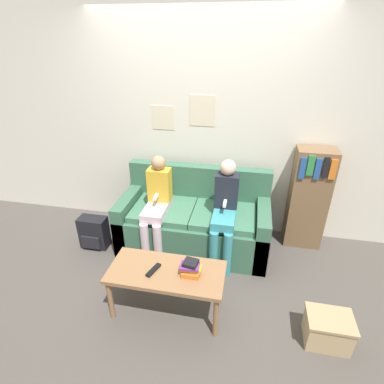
% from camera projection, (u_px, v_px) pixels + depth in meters
% --- Properties ---
extents(ground_plane, '(10.00, 10.00, 0.00)m').
position_uv_depth(ground_plane, '(185.00, 272.00, 3.17)').
color(ground_plane, '#4C4742').
extents(wall_back, '(8.00, 0.06, 2.60)m').
position_uv_depth(wall_back, '(203.00, 126.00, 3.42)').
color(wall_back, silver).
rests_on(wall_back, ground_plane).
extents(couch, '(1.67, 0.78, 0.89)m').
position_uv_depth(couch, '(194.00, 222.00, 3.47)').
color(couch, '#38664C').
rests_on(couch, ground_plane).
extents(coffee_table, '(0.99, 0.45, 0.45)m').
position_uv_depth(coffee_table, '(167.00, 276.00, 2.56)').
color(coffee_table, '#8E6642').
rests_on(coffee_table, ground_plane).
extents(person_left, '(0.24, 0.54, 1.11)m').
position_uv_depth(person_left, '(157.00, 203.00, 3.22)').
color(person_left, silver).
rests_on(person_left, ground_plane).
extents(person_right, '(0.24, 0.54, 1.13)m').
position_uv_depth(person_right, '(225.00, 209.00, 3.09)').
color(person_right, teal).
rests_on(person_right, ground_plane).
extents(tv_remote, '(0.09, 0.17, 0.02)m').
position_uv_depth(tv_remote, '(153.00, 270.00, 2.53)').
color(tv_remote, black).
rests_on(tv_remote, coffee_table).
extents(book_stack, '(0.18, 0.14, 0.13)m').
position_uv_depth(book_stack, '(191.00, 268.00, 2.48)').
color(book_stack, orange).
rests_on(book_stack, coffee_table).
extents(bookshelf, '(0.41, 0.30, 1.18)m').
position_uv_depth(bookshelf, '(308.00, 198.00, 3.37)').
color(bookshelf, brown).
rests_on(bookshelf, ground_plane).
extents(storage_box, '(0.36, 0.27, 0.27)m').
position_uv_depth(storage_box, '(328.00, 330.00, 2.39)').
color(storage_box, tan).
rests_on(storage_box, ground_plane).
extents(backpack, '(0.32, 0.20, 0.38)m').
position_uv_depth(backpack, '(94.00, 233.00, 3.48)').
color(backpack, black).
rests_on(backpack, ground_plane).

